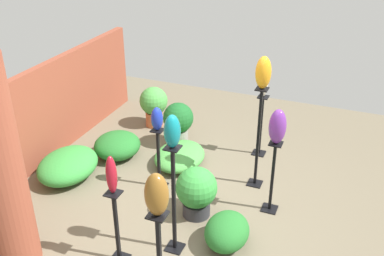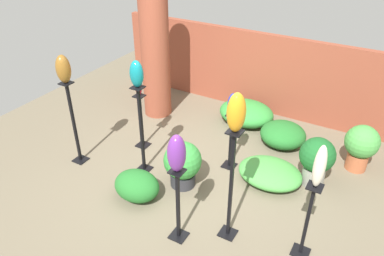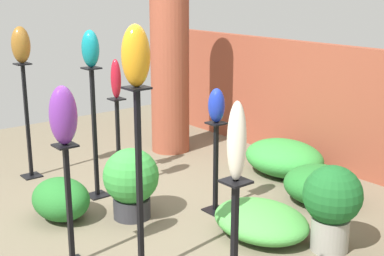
# 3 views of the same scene
# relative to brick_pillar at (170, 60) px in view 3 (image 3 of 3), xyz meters

# --- Properties ---
(ground_plane) EXTENTS (8.00, 8.00, 0.00)m
(ground_plane) POSITION_rel_brick_pillar_xyz_m (1.53, -1.44, -1.21)
(ground_plane) COLOR #6B604C
(brick_wall_back) EXTENTS (5.60, 0.12, 1.48)m
(brick_wall_back) POSITION_rel_brick_pillar_xyz_m (1.53, 1.08, -0.46)
(brick_wall_back) COLOR brown
(brick_wall_back) RESTS_ON ground
(brick_pillar) EXTENTS (0.50, 0.50, 2.41)m
(brick_pillar) POSITION_rel_brick_pillar_xyz_m (0.00, 0.00, 0.00)
(brick_pillar) COLOR brown
(brick_pillar) RESTS_ON ground
(pedestal_ruby) EXTENTS (0.20, 0.20, 0.92)m
(pedestal_ruby) POSITION_rel_brick_pillar_xyz_m (0.42, -1.06, -0.79)
(pedestal_ruby) COLOR black
(pedestal_ruby) RESTS_ON ground
(pedestal_violet) EXTENTS (0.20, 0.20, 1.00)m
(pedestal_violet) POSITION_rel_brick_pillar_xyz_m (1.95, -2.43, -0.76)
(pedestal_violet) COLOR black
(pedestal_violet) RESTS_ON ground
(pedestal_teal) EXTENTS (0.20, 0.20, 1.36)m
(pedestal_teal) POSITION_rel_brick_pillar_xyz_m (0.82, -1.57, -0.58)
(pedestal_teal) COLOR black
(pedestal_teal) RESTS_ON ground
(pedestal_amber) EXTENTS (0.20, 0.20, 1.47)m
(pedestal_amber) POSITION_rel_brick_pillar_xyz_m (2.44, -2.10, -0.53)
(pedestal_amber) COLOR black
(pedestal_amber) RESTS_ON ground
(pedestal_bronze) EXTENTS (0.20, 0.20, 1.32)m
(pedestal_bronze) POSITION_rel_brick_pillar_xyz_m (-0.18, -1.88, -0.60)
(pedestal_bronze) COLOR black
(pedestal_bronze) RESTS_ON ground
(pedestal_cobalt) EXTENTS (0.20, 0.20, 0.90)m
(pedestal_cobalt) POSITION_rel_brick_pillar_xyz_m (1.89, -0.86, -0.80)
(pedestal_cobalt) COLOR black
(pedestal_cobalt) RESTS_ON ground
(art_vase_ruby) EXTENTS (0.12, 0.11, 0.44)m
(art_vase_ruby) POSITION_rel_brick_pillar_xyz_m (0.42, -1.06, -0.07)
(art_vase_ruby) COLOR maroon
(art_vase_ruby) RESTS_ON pedestal_ruby
(art_vase_violet) EXTENTS (0.20, 0.21, 0.45)m
(art_vase_violet) POSITION_rel_brick_pillar_xyz_m (1.95, -2.43, 0.01)
(art_vase_violet) COLOR #6B2D8C
(art_vase_violet) RESTS_ON pedestal_violet
(art_vase_teal) EXTENTS (0.19, 0.17, 0.37)m
(art_vase_teal) POSITION_rel_brick_pillar_xyz_m (0.82, -1.57, 0.34)
(art_vase_teal) COLOR #0F727A
(art_vase_teal) RESTS_ON pedestal_teal
(art_vase_ivory) EXTENTS (0.12, 0.12, 0.50)m
(art_vase_ivory) POSITION_rel_brick_pillar_xyz_m (3.29, -1.94, 0.03)
(art_vase_ivory) COLOR beige
(art_vase_ivory) RESTS_ON pedestal_ivory
(art_vase_amber) EXTENTS (0.19, 0.20, 0.43)m
(art_vase_amber) POSITION_rel_brick_pillar_xyz_m (2.44, -2.10, 0.48)
(art_vase_amber) COLOR orange
(art_vase_amber) RESTS_ON pedestal_amber
(art_vase_bronze) EXTENTS (0.19, 0.21, 0.40)m
(art_vase_bronze) POSITION_rel_brick_pillar_xyz_m (-0.18, -1.88, 0.31)
(art_vase_bronze) COLOR brown
(art_vase_bronze) RESTS_ON pedestal_bronze
(art_vase_cobalt) EXTENTS (0.16, 0.16, 0.33)m
(art_vase_cobalt) POSITION_rel_brick_pillar_xyz_m (1.89, -0.86, -0.14)
(art_vase_cobalt) COLOR #192D9E
(art_vase_cobalt) RESTS_ON pedestal_cobalt
(potted_plant_walkway_edge) EXTENTS (0.53, 0.53, 0.68)m
(potted_plant_walkway_edge) POSITION_rel_brick_pillar_xyz_m (1.49, -1.57, -0.84)
(potted_plant_walkway_edge) COLOR #2D2D33
(potted_plant_walkway_edge) RESTS_ON ground
(potted_plant_mid_right) EXTENTS (0.49, 0.49, 0.74)m
(potted_plant_mid_right) POSITION_rel_brick_pillar_xyz_m (3.08, -0.63, -0.78)
(potted_plant_mid_right) COLOR gray
(potted_plant_mid_right) RESTS_ON ground
(foliage_bed_east) EXTENTS (0.74, 0.72, 0.38)m
(foliage_bed_east) POSITION_rel_brick_pillar_xyz_m (2.39, 0.11, -1.02)
(foliage_bed_east) COLOR #236B28
(foliage_bed_east) RESTS_ON ground
(foliage_bed_west) EXTENTS (0.92, 0.73, 0.28)m
(foliage_bed_west) POSITION_rel_brick_pillar_xyz_m (2.53, -0.89, -1.07)
(foliage_bed_west) COLOR #479942
(foliage_bed_west) RESTS_ON ground
(foliage_bed_center) EXTENTS (0.98, 0.79, 0.40)m
(foliage_bed_center) POSITION_rel_brick_pillar_xyz_m (1.60, 0.46, -1.01)
(foliage_bed_center) COLOR #338C38
(foliage_bed_center) RESTS_ON ground
(foliage_bed_rear) EXTENTS (0.64, 0.51, 0.39)m
(foliage_bed_rear) POSITION_rel_brick_pillar_xyz_m (1.10, -2.11, -1.01)
(foliage_bed_rear) COLOR #236B28
(foliage_bed_rear) RESTS_ON ground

